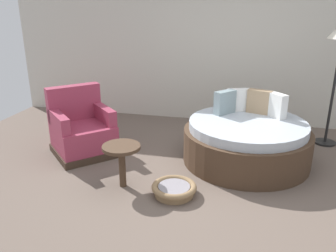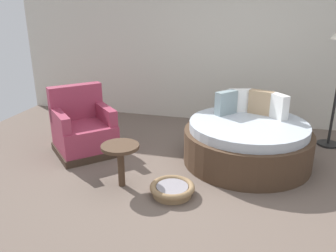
% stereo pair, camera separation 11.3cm
% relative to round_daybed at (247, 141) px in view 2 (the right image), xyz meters
% --- Properties ---
extents(ground_plane, '(8.00, 8.00, 0.02)m').
position_rel_round_daybed_xyz_m(ground_plane, '(-0.43, -0.89, -0.30)').
color(ground_plane, '#66564C').
extents(back_wall, '(8.00, 0.12, 3.02)m').
position_rel_round_daybed_xyz_m(back_wall, '(-0.43, 1.70, 1.22)').
color(back_wall, beige).
rests_on(back_wall, ground_plane).
extents(round_daybed, '(1.69, 1.69, 0.91)m').
position_rel_round_daybed_xyz_m(round_daybed, '(0.00, 0.00, 0.00)').
color(round_daybed, '#473323').
rests_on(round_daybed, ground_plane).
extents(red_armchair, '(1.13, 1.13, 0.94)m').
position_rel_round_daybed_xyz_m(red_armchair, '(-2.29, -0.28, 0.04)').
color(red_armchair, '#38281E').
rests_on(red_armchair, ground_plane).
extents(pet_basket, '(0.51, 0.51, 0.13)m').
position_rel_round_daybed_xyz_m(pet_basket, '(-0.75, -1.11, -0.22)').
color(pet_basket, '#8E704C').
rests_on(pet_basket, ground_plane).
extents(side_table, '(0.44, 0.44, 0.52)m').
position_rel_round_daybed_xyz_m(side_table, '(-1.38, -1.06, 0.13)').
color(side_table, '#473323').
rests_on(side_table, ground_plane).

